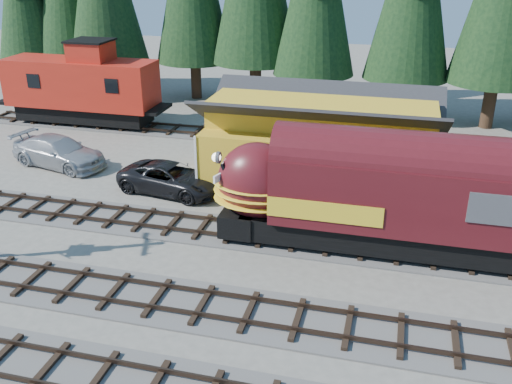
% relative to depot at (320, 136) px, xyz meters
% --- Properties ---
extents(ground, '(120.00, 120.00, 0.00)m').
position_rel_depot_xyz_m(ground, '(0.00, -10.50, -2.96)').
color(ground, '#6B665B').
rests_on(ground, ground).
extents(track_spur, '(32.00, 3.20, 0.33)m').
position_rel_depot_xyz_m(track_spur, '(-10.00, 7.50, -2.90)').
color(track_spur, '#4C4947').
rests_on(track_spur, ground).
extents(depot, '(12.80, 7.00, 5.30)m').
position_rel_depot_xyz_m(depot, '(0.00, 0.00, 0.00)').
color(depot, orange).
rests_on(depot, ground).
extents(locomotive, '(15.42, 3.07, 4.19)m').
position_rel_depot_xyz_m(locomotive, '(3.65, -6.50, -0.50)').
color(locomotive, black).
rests_on(locomotive, ground).
extents(caboose, '(11.11, 3.22, 5.78)m').
position_rel_depot_xyz_m(caboose, '(-18.58, 7.50, -0.13)').
color(caboose, black).
rests_on(caboose, ground).
extents(pickup_truck_a, '(6.12, 3.54, 1.60)m').
position_rel_depot_xyz_m(pickup_truck_a, '(-7.57, -2.73, -2.16)').
color(pickup_truck_a, black).
rests_on(pickup_truck_a, ground).
extents(pickup_truck_b, '(6.56, 3.84, 1.79)m').
position_rel_depot_xyz_m(pickup_truck_b, '(-15.67, -0.69, -2.07)').
color(pickup_truck_b, '#A4A7AC').
rests_on(pickup_truck_b, ground).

